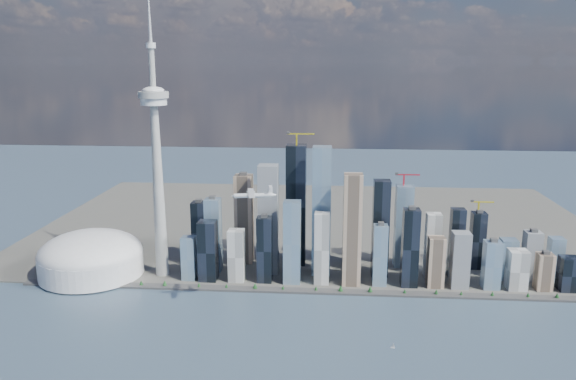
# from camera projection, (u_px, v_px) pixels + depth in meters

# --- Properties ---
(ground) EXTENTS (4000.00, 4000.00, 0.00)m
(ground) POSITION_uv_depth(u_px,v_px,m) (307.00, 363.00, 789.88)
(ground) COLOR #385162
(ground) RESTS_ON ground
(seawall) EXTENTS (1100.00, 22.00, 4.00)m
(seawall) POSITION_uv_depth(u_px,v_px,m) (313.00, 291.00, 1032.36)
(seawall) COLOR #383838
(seawall) RESTS_ON ground
(land) EXTENTS (1400.00, 900.00, 3.00)m
(land) POSITION_uv_depth(u_px,v_px,m) (319.00, 223.00, 1469.74)
(land) COLOR #4C4C47
(land) RESTS_ON ground
(shoreline_trees) EXTENTS (960.53, 7.20, 8.80)m
(shoreline_trees) POSITION_uv_depth(u_px,v_px,m) (313.00, 288.00, 1030.84)
(shoreline_trees) COLOR #3F2D1E
(shoreline_trees) RESTS_ON seawall
(skyscraper_cluster) EXTENTS (736.00, 142.00, 275.35)m
(skyscraper_cluster) POSITION_uv_depth(u_px,v_px,m) (345.00, 234.00, 1093.47)
(skyscraper_cluster) COLOR black
(skyscraper_cluster) RESTS_ON land
(needle_tower) EXTENTS (56.00, 56.00, 550.50)m
(needle_tower) POSITION_uv_depth(u_px,v_px,m) (157.00, 158.00, 1060.87)
(needle_tower) COLOR #9C9B97
(needle_tower) RESTS_ON land
(dome_stadium) EXTENTS (200.00, 200.00, 86.00)m
(dome_stadium) POSITION_uv_depth(u_px,v_px,m) (91.00, 257.00, 1105.66)
(dome_stadium) COLOR white
(dome_stadium) RESTS_ON land
(airplane) EXTENTS (70.89, 62.98, 17.32)m
(airplane) POSITION_uv_depth(u_px,v_px,m) (254.00, 195.00, 871.87)
(airplane) COLOR silver
(airplane) RESTS_ON ground
(sailboat_west) EXTENTS (6.92, 4.10, 9.83)m
(sailboat_west) POSITION_uv_depth(u_px,v_px,m) (393.00, 346.00, 831.02)
(sailboat_west) COLOR white
(sailboat_west) RESTS_ON ground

